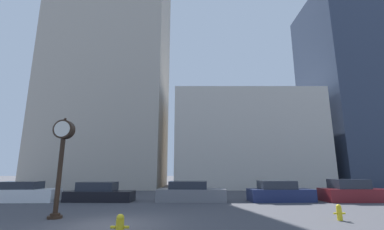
{
  "coord_description": "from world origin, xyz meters",
  "views": [
    {
      "loc": [
        3.22,
        -10.59,
        2.08
      ],
      "look_at": [
        3.24,
        10.8,
        6.75
      ],
      "focal_mm": 24.0,
      "sensor_mm": 36.0,
      "label": 1
    }
  ],
  "objects_px": {
    "car_navy": "(279,193)",
    "car_maroon": "(351,192)",
    "street_clock": "(62,151)",
    "fire_hydrant_near": "(339,212)",
    "fire_hydrant_far": "(120,225)",
    "car_grey": "(191,193)",
    "car_black": "(99,193)",
    "car_white": "(22,193)"
  },
  "relations": [
    {
      "from": "car_navy",
      "to": "car_maroon",
      "type": "xyz_separation_m",
      "value": [
        5.01,
        -0.1,
        0.04
      ]
    },
    {
      "from": "street_clock",
      "to": "fire_hydrant_near",
      "type": "distance_m",
      "value": 12.79
    },
    {
      "from": "street_clock",
      "to": "car_maroon",
      "type": "distance_m",
      "value": 18.63
    },
    {
      "from": "fire_hydrant_far",
      "to": "car_maroon",
      "type": "bearing_deg",
      "value": 35.77
    },
    {
      "from": "car_grey",
      "to": "fire_hydrant_far",
      "type": "height_order",
      "value": "car_grey"
    },
    {
      "from": "street_clock",
      "to": "car_grey",
      "type": "relative_size",
      "value": 0.95
    },
    {
      "from": "street_clock",
      "to": "fire_hydrant_near",
      "type": "bearing_deg",
      "value": -2.21
    },
    {
      "from": "car_black",
      "to": "car_grey",
      "type": "distance_m",
      "value": 6.42
    },
    {
      "from": "street_clock",
      "to": "car_navy",
      "type": "relative_size",
      "value": 1.03
    },
    {
      "from": "car_grey",
      "to": "fire_hydrant_near",
      "type": "distance_m",
      "value": 9.53
    },
    {
      "from": "car_black",
      "to": "car_maroon",
      "type": "height_order",
      "value": "car_maroon"
    },
    {
      "from": "car_black",
      "to": "car_maroon",
      "type": "xyz_separation_m",
      "value": [
        17.65,
        -0.07,
        0.08
      ]
    },
    {
      "from": "car_black",
      "to": "fire_hydrant_near",
      "type": "height_order",
      "value": "car_black"
    },
    {
      "from": "car_white",
      "to": "fire_hydrant_near",
      "type": "xyz_separation_m",
      "value": [
        18.09,
        -6.79,
        -0.24
      ]
    },
    {
      "from": "car_black",
      "to": "fire_hydrant_near",
      "type": "distance_m",
      "value": 14.64
    },
    {
      "from": "car_maroon",
      "to": "street_clock",
      "type": "bearing_deg",
      "value": -161.21
    },
    {
      "from": "car_grey",
      "to": "fire_hydrant_far",
      "type": "relative_size",
      "value": 6.91
    },
    {
      "from": "car_maroon",
      "to": "fire_hydrant_near",
      "type": "bearing_deg",
      "value": -126.37
    },
    {
      "from": "car_grey",
      "to": "fire_hydrant_near",
      "type": "height_order",
      "value": "car_grey"
    },
    {
      "from": "car_white",
      "to": "car_maroon",
      "type": "xyz_separation_m",
      "value": [
        22.9,
        0.15,
        0.05
      ]
    },
    {
      "from": "fire_hydrant_near",
      "to": "street_clock",
      "type": "bearing_deg",
      "value": 177.79
    },
    {
      "from": "fire_hydrant_near",
      "to": "car_maroon",
      "type": "bearing_deg",
      "value": 55.32
    },
    {
      "from": "street_clock",
      "to": "car_navy",
      "type": "bearing_deg",
      "value": 28.1
    },
    {
      "from": "car_maroon",
      "to": "fire_hydrant_far",
      "type": "relative_size",
      "value": 5.96
    },
    {
      "from": "street_clock",
      "to": "fire_hydrant_near",
      "type": "relative_size",
      "value": 6.94
    },
    {
      "from": "fire_hydrant_near",
      "to": "car_black",
      "type": "bearing_deg",
      "value": 151.39
    },
    {
      "from": "car_white",
      "to": "car_black",
      "type": "distance_m",
      "value": 5.25
    },
    {
      "from": "car_black",
      "to": "car_maroon",
      "type": "distance_m",
      "value": 17.66
    },
    {
      "from": "car_black",
      "to": "car_navy",
      "type": "relative_size",
      "value": 1.04
    },
    {
      "from": "street_clock",
      "to": "car_black",
      "type": "bearing_deg",
      "value": 93.06
    },
    {
      "from": "fire_hydrant_far",
      "to": "fire_hydrant_near",
      "type": "bearing_deg",
      "value": 17.76
    },
    {
      "from": "car_white",
      "to": "car_navy",
      "type": "xyz_separation_m",
      "value": [
        17.89,
        0.25,
        0.01
      ]
    },
    {
      "from": "car_white",
      "to": "car_black",
      "type": "height_order",
      "value": "car_white"
    },
    {
      "from": "car_maroon",
      "to": "fire_hydrant_far",
      "type": "height_order",
      "value": "car_maroon"
    },
    {
      "from": "car_white",
      "to": "fire_hydrant_near",
      "type": "relative_size",
      "value": 7.03
    },
    {
      "from": "car_black",
      "to": "fire_hydrant_far",
      "type": "height_order",
      "value": "car_black"
    },
    {
      "from": "car_grey",
      "to": "car_navy",
      "type": "xyz_separation_m",
      "value": [
        6.22,
        0.02,
        0.01
      ]
    },
    {
      "from": "car_black",
      "to": "fire_hydrant_far",
      "type": "bearing_deg",
      "value": -65.21
    },
    {
      "from": "fire_hydrant_far",
      "to": "car_black",
      "type": "bearing_deg",
      "value": 112.95
    },
    {
      "from": "street_clock",
      "to": "car_navy",
      "type": "xyz_separation_m",
      "value": [
        12.29,
        6.56,
        -2.42
      ]
    },
    {
      "from": "car_grey",
      "to": "fire_hydrant_near",
      "type": "bearing_deg",
      "value": -44.31
    },
    {
      "from": "car_navy",
      "to": "fire_hydrant_far",
      "type": "xyz_separation_m",
      "value": [
        -8.49,
        -9.83,
        -0.24
      ]
    }
  ]
}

